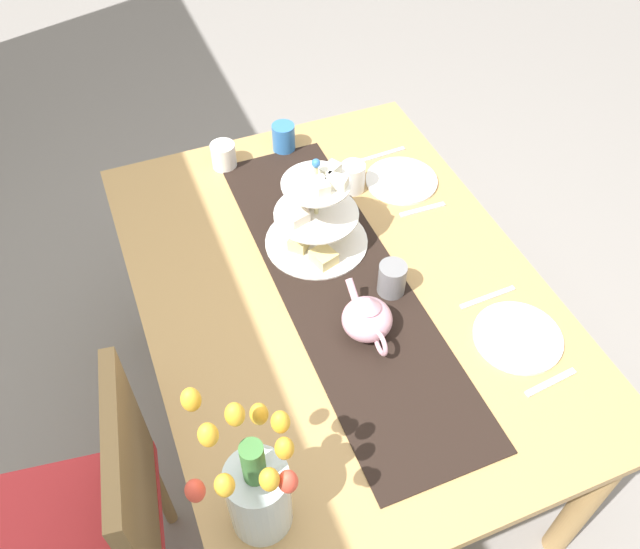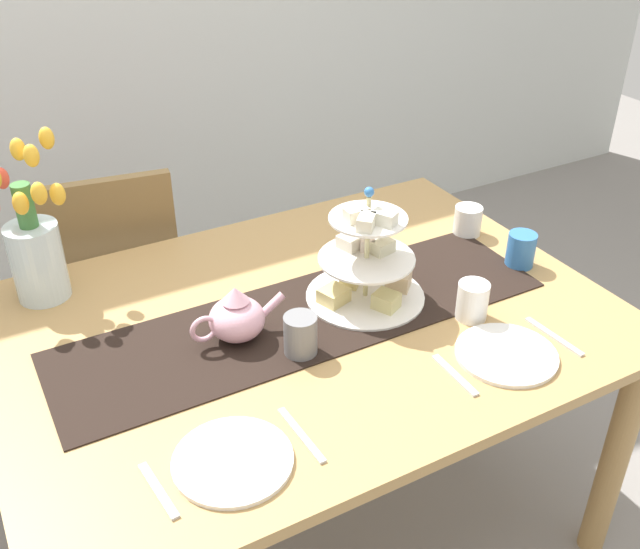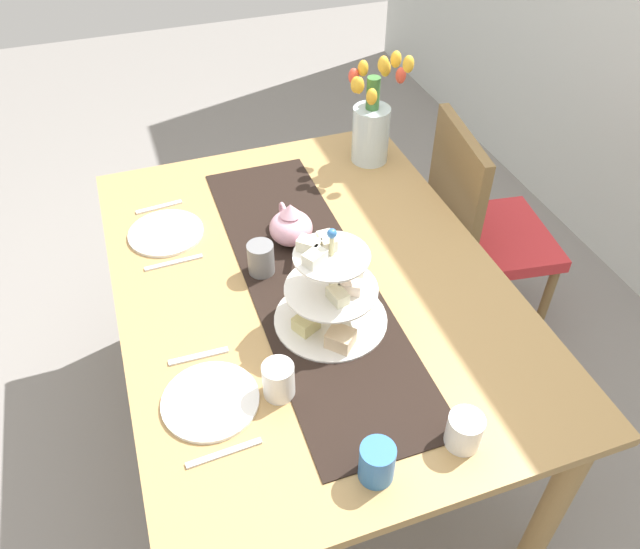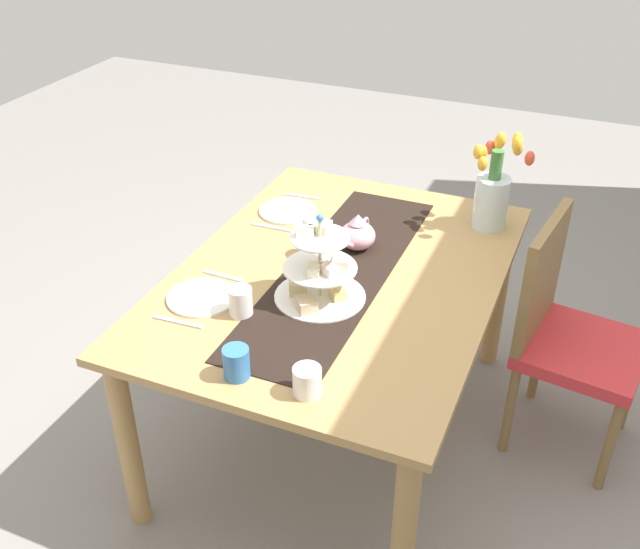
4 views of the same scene
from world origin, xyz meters
The scene contains 17 objects.
ground_plane centered at (0.00, 0.00, 0.00)m, with size 8.00×8.00×0.00m, color gray.
dining_table centered at (0.00, 0.00, 0.64)m, with size 1.48×1.07×0.74m.
chair_left centered at (-0.30, 0.76, 0.50)m, with size 0.48×0.48×0.91m.
table_runner centered at (0.00, -0.01, 0.74)m, with size 1.23×0.34×0.00m, color black.
tiered_cake_stand centered at (0.18, 0.00, 0.83)m, with size 0.30×0.30×0.30m.
teapot centered at (-0.18, 0.00, 0.79)m, with size 0.24×0.13×0.14m.
tulip_vase centered at (-0.53, 0.41, 0.88)m, with size 0.20×0.21×0.41m.
cream_jug centered at (0.62, 0.15, 0.78)m, with size 0.08×0.08×0.09m, color white.
dinner_plate_left centered at (-0.34, -0.35, 0.74)m, with size 0.23×0.23×0.01m, color white.
fork_left centered at (-0.48, -0.35, 0.74)m, with size 0.02×0.15×0.01m, color silver.
knife_left centered at (-0.19, -0.35, 0.74)m, with size 0.01×0.17×0.01m, color silver.
dinner_plate_right centered at (0.33, -0.35, 0.74)m, with size 0.23×0.23×0.01m, color white.
fork_right centered at (0.18, -0.35, 0.74)m, with size 0.02×0.15×0.01m, color silver.
knife_right centered at (0.47, -0.35, 0.74)m, with size 0.01×0.17×0.01m, color silver.
mug_grey centered at (-0.07, -0.12, 0.79)m, with size 0.08×0.08×0.10m, color slate.
mug_white_text centered at (0.35, -0.19, 0.78)m, with size 0.08×0.08×0.10m, color white.
mug_orange centered at (0.63, -0.06, 0.78)m, with size 0.08×0.08×0.10m, color #3370B7.
Camera 4 is at (2.01, 0.78, 2.09)m, focal length 41.31 mm.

